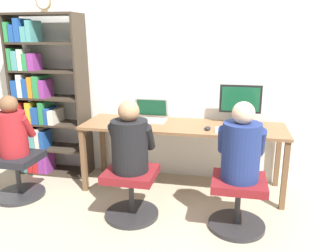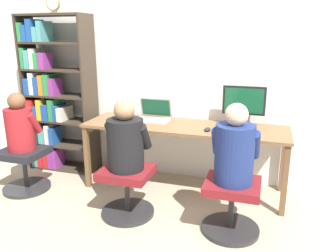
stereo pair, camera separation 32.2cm
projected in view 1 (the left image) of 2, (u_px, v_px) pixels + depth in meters
ground_plane at (177, 201)px, 3.29m from camera, size 14.00×14.00×0.00m
wall_back at (189, 64)px, 3.56m from camera, size 10.00×0.05×2.60m
desk at (183, 131)px, 3.40m from camera, size 2.09×0.60×0.71m
desktop_monitor at (240, 104)px, 3.38m from camera, size 0.43×0.19×0.40m
laptop at (150, 116)px, 3.55m from camera, size 0.37×0.27×0.23m
keyboard at (237, 131)px, 3.13m from camera, size 0.41×0.16×0.03m
computer_mouse_by_keyboard at (207, 128)px, 3.21m from camera, size 0.06×0.11×0.03m
office_chair_left at (238, 200)px, 2.77m from camera, size 0.49×0.49×0.45m
office_chair_right at (131, 190)px, 2.95m from camera, size 0.49×0.49×0.45m
person_at_monitor at (241, 147)px, 2.65m from camera, size 0.38×0.33×0.65m
person_at_laptop at (130, 141)px, 2.83m from camera, size 0.39×0.33×0.63m
bookshelf at (40, 100)px, 3.75m from camera, size 0.83×0.32×1.83m
desk_clock at (43, 2)px, 3.36m from camera, size 0.16×0.03×0.18m
office_chair_side at (18, 173)px, 3.32m from camera, size 0.49×0.49×0.45m
person_near_shelf at (12, 130)px, 3.20m from camera, size 0.34×0.30×0.60m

